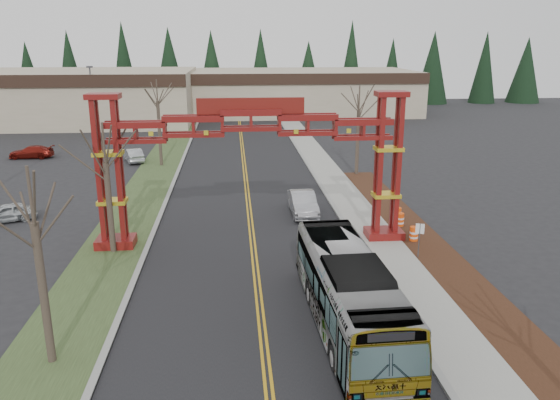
{
  "coord_description": "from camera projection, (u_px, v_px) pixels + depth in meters",
  "views": [
    {
      "loc": [
        -1.03,
        -12.65,
        11.6
      ],
      "look_at": [
        1.43,
        15.62,
        3.33
      ],
      "focal_mm": 35.0,
      "sensor_mm": 36.0,
      "label": 1
    }
  ],
  "objects": [
    {
      "name": "parked_car_far_a",
      "position": [
        133.0,
        155.0,
        54.5
      ],
      "size": [
        2.74,
        4.36,
        1.36
      ],
      "primitive_type": "imported",
      "rotation": [
        0.0,
        0.0,
        3.48
      ],
      "color": "#B2B6BA",
      "rests_on": "ground"
    },
    {
      "name": "street_sign",
      "position": [
        420.0,
        234.0,
        29.81
      ],
      "size": [
        0.45,
        0.19,
        2.06
      ],
      "color": "#3F3F44",
      "rests_on": "ground"
    },
    {
      "name": "bare_tree_median_far",
      "position": [
        158.0,
        102.0,
        51.16
      ],
      "size": [
        3.05,
        3.05,
        8.23
      ],
      "color": "#382D26",
      "rests_on": "ground"
    },
    {
      "name": "retail_building_east",
      "position": [
        298.0,
        91.0,
        91.76
      ],
      "size": [
        38.0,
        20.3,
        7.0
      ],
      "color": "tan",
      "rests_on": "ground"
    },
    {
      "name": "curb_right",
      "position": [
        333.0,
        205.0,
        39.83
      ],
      "size": [
        0.3,
        110.0,
        0.15
      ],
      "primitive_type": "cube",
      "color": "gray",
      "rests_on": "ground"
    },
    {
      "name": "transit_bus",
      "position": [
        349.0,
        292.0,
        22.61
      ],
      "size": [
        3.03,
        11.59,
        3.21
      ],
      "primitive_type": "imported",
      "rotation": [
        0.0,
        0.0,
        0.03
      ],
      "color": "#96999D",
      "rests_on": "ground"
    },
    {
      "name": "parked_car_near_a",
      "position": [
        7.0,
        213.0,
        36.35
      ],
      "size": [
        3.92,
        2.82,
        1.24
      ],
      "primitive_type": "imported",
      "rotation": [
        0.0,
        0.0,
        5.13
      ],
      "color": "#B6BCBE",
      "rests_on": "ground"
    },
    {
      "name": "retail_building_west",
      "position": [
        36.0,
        96.0,
        80.71
      ],
      "size": [
        46.0,
        22.3,
        7.5
      ],
      "color": "tan",
      "rests_on": "ground"
    },
    {
      "name": "curb_left",
      "position": [
        163.0,
        210.0,
        38.81
      ],
      "size": [
        0.3,
        110.0,
        0.15
      ],
      "primitive_type": "cube",
      "color": "gray",
      "rests_on": "ground"
    },
    {
      "name": "bare_tree_median_near",
      "position": [
        34.0,
        224.0,
        18.97
      ],
      "size": [
        3.07,
        3.07,
        7.57
      ],
      "color": "#382D26",
      "rests_on": "ground"
    },
    {
      "name": "lane_line_left",
      "position": [
        247.0,
        208.0,
        39.33
      ],
      "size": [
        0.12,
        100.0,
        0.01
      ],
      "primitive_type": "cube",
      "color": "gold",
      "rests_on": "road"
    },
    {
      "name": "conifer_treeline",
      "position": [
        238.0,
        70.0,
        101.63
      ],
      "size": [
        116.1,
        5.6,
        13.0
      ],
      "color": "black",
      "rests_on": "ground"
    },
    {
      "name": "light_pole_far",
      "position": [
        92.0,
        94.0,
        71.16
      ],
      "size": [
        0.74,
        0.37,
        8.57
      ],
      "color": "#3F3F44",
      "rests_on": "ground"
    },
    {
      "name": "grass_median",
      "position": [
        136.0,
        211.0,
        38.67
      ],
      "size": [
        4.0,
        110.0,
        0.08
      ],
      "primitive_type": "cube",
      "color": "#2F4020",
      "rests_on": "ground"
    },
    {
      "name": "sidewalk_right",
      "position": [
        353.0,
        205.0,
        39.96
      ],
      "size": [
        2.6,
        110.0,
        0.14
      ],
      "primitive_type": "cube",
      "color": "gray",
      "rests_on": "ground"
    },
    {
      "name": "bare_tree_right_far",
      "position": [
        359.0,
        110.0,
        47.63
      ],
      "size": [
        3.19,
        3.19,
        7.95
      ],
      "color": "#382D26",
      "rests_on": "ground"
    },
    {
      "name": "road",
      "position": [
        249.0,
        208.0,
        39.34
      ],
      "size": [
        12.0,
        110.0,
        0.02
      ],
      "primitive_type": "cube",
      "color": "black",
      "rests_on": "ground"
    },
    {
      "name": "gateway_arch",
      "position": [
        251.0,
        144.0,
        30.97
      ],
      "size": [
        18.2,
        1.6,
        8.9
      ],
      "color": "maroon",
      "rests_on": "ground"
    },
    {
      "name": "bare_tree_median_mid",
      "position": [
        106.0,
        163.0,
        29.76
      ],
      "size": [
        3.31,
        3.31,
        7.43
      ],
      "color": "#382D26",
      "rests_on": "ground"
    },
    {
      "name": "landscape_strip",
      "position": [
        474.0,
        295.0,
        25.83
      ],
      "size": [
        2.6,
        50.0,
        0.12
      ],
      "primitive_type": "cube",
      "color": "black",
      "rests_on": "ground"
    },
    {
      "name": "barrel_south",
      "position": [
        414.0,
        235.0,
        32.63
      ],
      "size": [
        0.52,
        0.52,
        0.97
      ],
      "color": "#F64C0D",
      "rests_on": "ground"
    },
    {
      "name": "barrel_north",
      "position": [
        398.0,
        214.0,
        36.63
      ],
      "size": [
        0.48,
        0.48,
        0.89
      ],
      "color": "#F64C0D",
      "rests_on": "ground"
    },
    {
      "name": "parked_car_mid_a",
      "position": [
        31.0,
        152.0,
        56.22
      ],
      "size": [
        4.42,
        1.84,
        1.28
      ],
      "primitive_type": "imported",
      "rotation": [
        0.0,
        0.0,
        4.7
      ],
      "color": "maroon",
      "rests_on": "ground"
    },
    {
      "name": "barrel_mid",
      "position": [
        400.0,
        220.0,
        35.25
      ],
      "size": [
        0.52,
        0.52,
        0.96
      ],
      "color": "#F64C0D",
      "rests_on": "ground"
    },
    {
      "name": "lane_line_right",
      "position": [
        251.0,
        208.0,
        39.35
      ],
      "size": [
        0.12,
        100.0,
        0.01
      ],
      "primitive_type": "cube",
      "color": "gold",
      "rests_on": "road"
    },
    {
      "name": "silver_sedan",
      "position": [
        303.0,
        203.0,
        37.9
      ],
      "size": [
        1.74,
        4.78,
        1.57
      ],
      "primitive_type": "imported",
      "rotation": [
        0.0,
        0.0,
        0.02
      ],
      "color": "#A5A8AD",
      "rests_on": "ground"
    }
  ]
}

